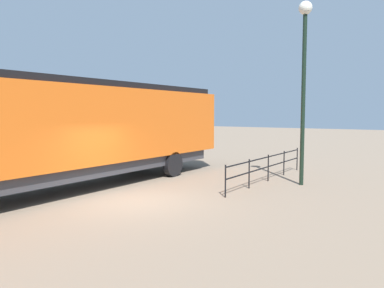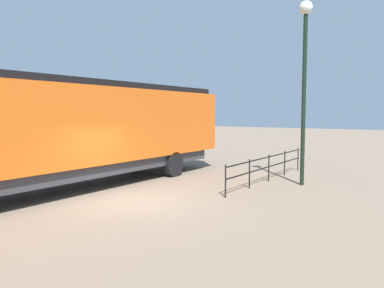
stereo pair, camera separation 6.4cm
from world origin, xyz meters
TOP-DOWN VIEW (x-y plane):
  - ground_plane at (0.00, 0.00)m, footprint 120.00×120.00m
  - locomotive at (-3.20, -0.93)m, footprint 3.02×18.51m
  - lamp_post at (3.54, 5.76)m, footprint 0.51×0.51m
  - platform_fence at (2.14, 5.78)m, footprint 0.05×7.35m

SIDE VIEW (x-z plane):
  - ground_plane at x=0.00m, z-range 0.00..0.00m
  - platform_fence at x=2.14m, z-range 0.16..1.26m
  - locomotive at x=-3.20m, z-range 0.26..4.26m
  - lamp_post at x=3.54m, z-range 1.34..8.38m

